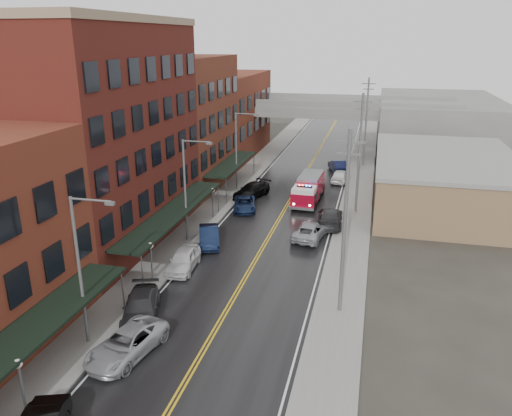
# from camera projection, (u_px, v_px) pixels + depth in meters

# --- Properties ---
(road) EXTENTS (11.00, 160.00, 0.02)m
(road) POSITION_uv_depth(u_px,v_px,m) (277.00, 224.00, 47.90)
(road) COLOR black
(road) RESTS_ON ground
(sidewalk_left) EXTENTS (3.00, 160.00, 0.15)m
(sidewalk_left) POSITION_uv_depth(u_px,v_px,m) (205.00, 217.00, 49.51)
(sidewalk_left) COLOR slate
(sidewalk_left) RESTS_ON ground
(sidewalk_right) EXTENTS (3.00, 160.00, 0.15)m
(sidewalk_right) POSITION_uv_depth(u_px,v_px,m) (354.00, 230.00, 46.25)
(sidewalk_right) COLOR slate
(sidewalk_right) RESTS_ON ground
(curb_left) EXTENTS (0.30, 160.00, 0.15)m
(curb_left) POSITION_uv_depth(u_px,v_px,m) (220.00, 218.00, 49.14)
(curb_left) COLOR gray
(curb_left) RESTS_ON ground
(curb_right) EXTENTS (0.30, 160.00, 0.15)m
(curb_right) POSITION_uv_depth(u_px,v_px,m) (336.00, 228.00, 46.62)
(curb_right) COLOR gray
(curb_right) RESTS_ON ground
(brick_building_b) EXTENTS (9.00, 20.00, 18.00)m
(brick_building_b) POSITION_uv_depth(u_px,v_px,m) (105.00, 138.00, 41.53)
(brick_building_b) COLOR #4C1714
(brick_building_b) RESTS_ON ground
(brick_building_c) EXTENTS (9.00, 15.00, 15.00)m
(brick_building_c) POSITION_uv_depth(u_px,v_px,m) (183.00, 123.00, 58.10)
(brick_building_c) COLOR brown
(brick_building_c) RESTS_ON ground
(brick_building_far) EXTENTS (9.00, 20.00, 12.00)m
(brick_building_far) POSITION_uv_depth(u_px,v_px,m) (227.00, 115.00, 74.68)
(brick_building_far) COLOR brown
(brick_building_far) RESTS_ON ground
(tan_building) EXTENTS (14.00, 22.00, 5.00)m
(tan_building) POSITION_uv_depth(u_px,v_px,m) (444.00, 182.00, 52.72)
(tan_building) COLOR #8A6A4A
(tan_building) RESTS_ON ground
(right_far_block) EXTENTS (18.00, 30.00, 8.00)m
(right_far_block) POSITION_uv_depth(u_px,v_px,m) (437.00, 123.00, 79.38)
(right_far_block) COLOR slate
(right_far_block) RESTS_ON ground
(awning_0) EXTENTS (2.60, 16.00, 3.09)m
(awning_0) POSITION_uv_depth(u_px,v_px,m) (26.00, 335.00, 24.70)
(awning_0) COLOR black
(awning_0) RESTS_ON ground
(awning_1) EXTENTS (2.60, 18.00, 3.09)m
(awning_1) POSITION_uv_depth(u_px,v_px,m) (174.00, 212.00, 42.17)
(awning_1) COLOR black
(awning_1) RESTS_ON ground
(awning_2) EXTENTS (2.60, 13.00, 3.09)m
(awning_2) POSITION_uv_depth(u_px,v_px,m) (232.00, 164.00, 58.27)
(awning_2) COLOR black
(awning_2) RESTS_ON ground
(globe_lamp_0) EXTENTS (0.44, 0.44, 3.12)m
(globe_lamp_0) POSITION_uv_depth(u_px,v_px,m) (20.00, 375.00, 22.84)
(globe_lamp_0) COLOR #59595B
(globe_lamp_0) RESTS_ON ground
(globe_lamp_1) EXTENTS (0.44, 0.44, 3.12)m
(globe_lamp_1) POSITION_uv_depth(u_px,v_px,m) (151.00, 253.00, 35.71)
(globe_lamp_1) COLOR #59595B
(globe_lamp_1) RESTS_ON ground
(globe_lamp_2) EXTENTS (0.44, 0.44, 3.12)m
(globe_lamp_2) POSITION_uv_depth(u_px,v_px,m) (213.00, 196.00, 48.59)
(globe_lamp_2) COLOR #59595B
(globe_lamp_2) RESTS_ON ground
(street_lamp_0) EXTENTS (2.64, 0.22, 9.00)m
(street_lamp_0) POSITION_uv_depth(u_px,v_px,m) (82.00, 263.00, 27.46)
(street_lamp_0) COLOR #59595B
(street_lamp_0) RESTS_ON ground
(street_lamp_1) EXTENTS (2.64, 0.22, 9.00)m
(street_lamp_1) POSITION_uv_depth(u_px,v_px,m) (188.00, 184.00, 42.17)
(street_lamp_1) COLOR #59595B
(street_lamp_1) RESTS_ON ground
(street_lamp_2) EXTENTS (2.64, 0.22, 9.00)m
(street_lamp_2) POSITION_uv_depth(u_px,v_px,m) (238.00, 146.00, 56.88)
(street_lamp_2) COLOR #59595B
(street_lamp_2) RESTS_ON ground
(utility_pole_0) EXTENTS (1.80, 0.24, 12.00)m
(utility_pole_0) POSITION_uv_depth(u_px,v_px,m) (345.00, 221.00, 30.47)
(utility_pole_0) COLOR #59595B
(utility_pole_0) RESTS_ON ground
(utility_pole_1) EXTENTS (1.80, 0.24, 12.00)m
(utility_pole_1) POSITION_uv_depth(u_px,v_px,m) (359.00, 152.00, 48.86)
(utility_pole_1) COLOR #59595B
(utility_pole_1) RESTS_ON ground
(utility_pole_2) EXTENTS (1.80, 0.24, 12.00)m
(utility_pole_2) POSITION_uv_depth(u_px,v_px,m) (366.00, 121.00, 67.25)
(utility_pole_2) COLOR #59595B
(utility_pole_2) RESTS_ON ground
(overpass) EXTENTS (40.00, 10.00, 7.50)m
(overpass) POSITION_uv_depth(u_px,v_px,m) (319.00, 114.00, 75.39)
(overpass) COLOR slate
(overpass) RESTS_ON ground
(fire_truck) EXTENTS (3.33, 7.80, 2.81)m
(fire_truck) POSITION_uv_depth(u_px,v_px,m) (309.00, 189.00, 53.72)
(fire_truck) COLOR maroon
(fire_truck) RESTS_ON ground
(parked_car_left_2) EXTENTS (3.49, 5.76, 1.49)m
(parked_car_left_2) POSITION_uv_depth(u_px,v_px,m) (127.00, 344.00, 27.84)
(parked_car_left_2) COLOR #9EA0A6
(parked_car_left_2) RESTS_ON ground
(parked_car_left_3) EXTENTS (3.64, 5.63, 1.52)m
(parked_car_left_3) POSITION_uv_depth(u_px,v_px,m) (141.00, 307.00, 31.58)
(parked_car_left_3) COLOR #29282B
(parked_car_left_3) RESTS_ON ground
(parked_car_left_4) EXTENTS (2.25, 4.80, 1.59)m
(parked_car_left_4) POSITION_uv_depth(u_px,v_px,m) (183.00, 260.00, 38.24)
(parked_car_left_4) COLOR silver
(parked_car_left_4) RESTS_ON ground
(parked_car_left_5) EXTENTS (3.15, 4.99, 1.55)m
(parked_car_left_5) POSITION_uv_depth(u_px,v_px,m) (209.00, 236.00, 42.83)
(parked_car_left_5) COLOR #0E1833
(parked_car_left_5) RESTS_ON ground
(parked_car_left_6) EXTENTS (3.31, 5.18, 1.33)m
(parked_car_left_6) POSITION_uv_depth(u_px,v_px,m) (245.00, 204.00, 51.53)
(parked_car_left_6) COLOR #122044
(parked_car_left_6) RESTS_ON ground
(parked_car_left_7) EXTENTS (3.84, 5.85, 1.58)m
(parked_car_left_7) POSITION_uv_depth(u_px,v_px,m) (252.00, 191.00, 55.57)
(parked_car_left_7) COLOR black
(parked_car_left_7) RESTS_ON ground
(parked_car_right_0) EXTENTS (3.03, 5.38, 1.42)m
(parked_car_right_0) POSITION_uv_depth(u_px,v_px,m) (310.00, 231.00, 44.22)
(parked_car_right_0) COLOR #999DA0
(parked_car_right_0) RESTS_ON ground
(parked_car_right_1) EXTENTS (2.68, 5.84, 1.66)m
(parked_car_right_1) POSITION_uv_depth(u_px,v_px,m) (330.00, 217.00, 47.21)
(parked_car_right_1) COLOR #272729
(parked_car_right_1) RESTS_ON ground
(parked_car_right_2) EXTENTS (2.29, 4.78, 1.58)m
(parked_car_right_2) POSITION_uv_depth(u_px,v_px,m) (341.00, 176.00, 61.48)
(parked_car_right_2) COLOR white
(parked_car_right_2) RESTS_ON ground
(parked_car_right_3) EXTENTS (3.16, 5.21, 1.62)m
(parked_car_right_3) POSITION_uv_depth(u_px,v_px,m) (338.00, 166.00, 66.17)
(parked_car_right_3) COLOR black
(parked_car_right_3) RESTS_ON ground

